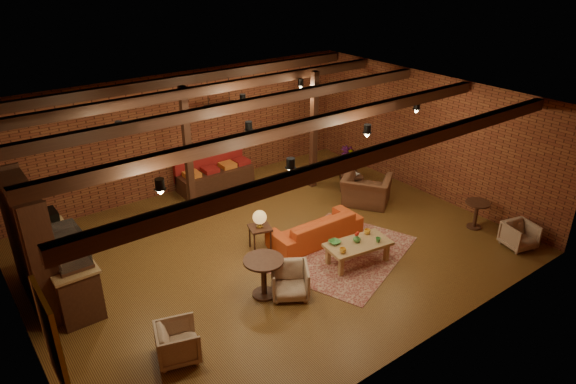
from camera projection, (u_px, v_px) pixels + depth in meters
floor at (272, 248)px, 11.39m from camera, size 10.00×10.00×0.00m
ceiling at (270, 108)px, 10.01m from camera, size 10.00×8.00×0.02m
wall_back at (184, 132)px, 13.59m from camera, size 10.00×0.02×3.20m
wall_front at (422, 269)px, 7.81m from camera, size 10.00×0.02×3.20m
wall_left at (9, 261)px, 8.00m from camera, size 0.02×8.00×3.20m
wall_right at (427, 135)px, 13.41m from camera, size 0.02×8.00×3.20m
ceiling_beams at (270, 113)px, 10.07m from camera, size 9.80×6.40×0.22m
ceiling_pipe at (228, 107)px, 11.32m from camera, size 9.60×0.12×0.12m
post_left at (188, 152)px, 12.26m from camera, size 0.16×0.16×3.20m
post_right at (314, 131)px, 13.66m from camera, size 0.16×0.16×3.20m
service_counter at (61, 258)px, 9.55m from camera, size 0.80×2.50×1.60m
plant_counter at (59, 232)px, 9.57m from camera, size 0.35×0.39×0.30m
shelving_hutch at (32, 244)px, 9.24m from camera, size 0.52×2.00×2.40m
chalkboard_menu at (53, 341)px, 6.37m from camera, size 0.08×0.96×1.46m
banquette at (215, 170)px, 14.07m from camera, size 2.10×0.70×1.00m
service_sign at (219, 109)px, 12.94m from camera, size 0.86×0.06×0.30m
ceiling_spotlights at (270, 124)px, 10.16m from camera, size 6.40×4.40×0.28m
rug at (343, 253)px, 11.17m from camera, size 3.63×3.23×0.01m
sofa at (315, 228)px, 11.54m from camera, size 2.18×0.90×0.63m
coffee_table at (357, 245)px, 10.68m from camera, size 1.46×0.88×0.72m
side_table_lamp at (260, 220)px, 11.02m from camera, size 0.57×0.57×0.95m
round_table_left at (264, 271)px, 9.61m from camera, size 0.77×0.77×0.80m
armchair_a at (178, 341)px, 8.20m from camera, size 0.79×0.81×0.68m
armchair_b at (290, 280)px, 9.69m from camera, size 0.92×0.91×0.71m
armchair_right at (366, 186)px, 13.13m from camera, size 1.31×1.41×1.04m
side_table_book at (351, 176)px, 13.66m from camera, size 0.66×0.66×0.59m
round_table_right at (477, 211)px, 12.03m from camera, size 0.57×0.57×0.67m
armchair_far at (520, 234)px, 11.29m from camera, size 0.75×0.72×0.64m
plant_tall at (350, 130)px, 14.07m from camera, size 2.00×2.00×2.99m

